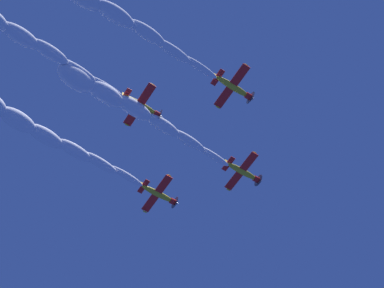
% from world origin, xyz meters
% --- Properties ---
extents(airplane_lead, '(7.26, 8.09, 2.33)m').
position_xyz_m(airplane_lead, '(1.51, -1.11, 91.07)').
color(airplane_lead, gold).
extents(airplane_left_wingman, '(7.26, 8.09, 2.33)m').
position_xyz_m(airplane_left_wingman, '(-4.96, 12.02, 90.35)').
color(airplane_left_wingman, gold).
extents(airplane_right_wingman, '(7.27, 8.09, 2.34)m').
position_xyz_m(airplane_right_wingman, '(-11.37, -9.68, 89.33)').
color(airplane_right_wingman, gold).
extents(airplane_slot_tail, '(7.27, 8.10, 2.28)m').
position_xyz_m(airplane_slot_tail, '(-18.39, 3.33, 90.29)').
color(airplane_slot_tail, gold).
extents(smoke_trail_lead, '(31.06, 10.79, 4.16)m').
position_xyz_m(smoke_trail_lead, '(-21.40, 5.24, 89.45)').
color(smoke_trail_lead, white).
extents(smoke_trail_left_wingman, '(30.65, 10.57, 4.17)m').
position_xyz_m(smoke_trail_left_wingman, '(-27.74, 18.40, 88.90)').
color(smoke_trail_left_wingman, white).
extents(smoke_trail_right_wingman, '(30.19, 10.59, 4.17)m').
position_xyz_m(smoke_trail_right_wingman, '(-34.02, -3.27, 87.81)').
color(smoke_trail_right_wingman, white).
extents(smoke_trail_slot_tail, '(30.72, 10.04, 4.07)m').
position_xyz_m(smoke_trail_slot_tail, '(-41.20, 9.52, 88.81)').
color(smoke_trail_slot_tail, white).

